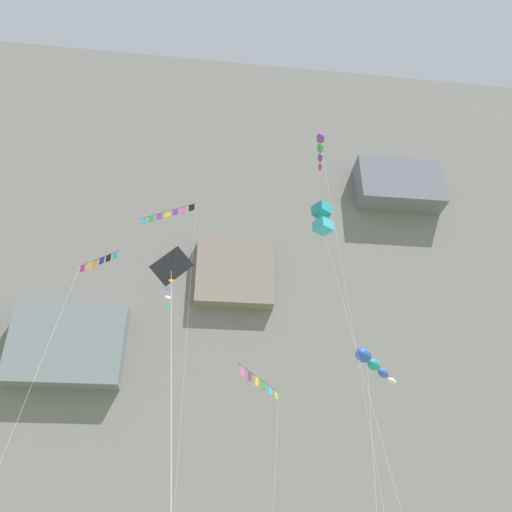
% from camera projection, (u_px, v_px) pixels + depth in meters
% --- Properties ---
extents(cliff_face, '(180.00, 33.81, 72.20)m').
position_uv_depth(cliff_face, '(227.00, 304.00, 79.33)').
color(cliff_face, slate).
rests_on(cliff_face, ground).
extents(kite_box_front_field, '(2.92, 5.14, 24.18)m').
position_uv_depth(kite_box_front_field, '(322.00, 219.00, 36.48)').
color(kite_box_front_field, teal).
rests_on(kite_box_front_field, ground).
extents(kite_banner_low_left, '(4.44, 4.91, 19.18)m').
position_uv_depth(kite_banner_low_left, '(92.00, 275.00, 32.66)').
color(kite_banner_low_left, black).
rests_on(kite_banner_low_left, ground).
extents(kite_banner_high_center, '(5.28, 3.63, 30.11)m').
position_uv_depth(kite_banner_high_center, '(168.00, 221.00, 47.16)').
color(kite_banner_high_center, black).
rests_on(kite_banner_high_center, ground).
extents(kite_banner_near_cliff, '(3.81, 6.74, 13.88)m').
position_uv_depth(kite_banner_near_cliff, '(261.00, 387.00, 38.00)').
color(kite_banner_near_cliff, black).
rests_on(kite_banner_near_cliff, ground).
extents(kite_windsock_mid_left, '(1.53, 8.90, 34.65)m').
position_uv_depth(kite_windsock_mid_left, '(320.00, 148.00, 46.46)').
color(kite_windsock_mid_left, purple).
rests_on(kite_windsock_mid_left, ground).
extents(kite_windsock_far_right, '(5.25, 8.06, 13.55)m').
position_uv_depth(kite_windsock_far_right, '(373.00, 364.00, 32.49)').
color(kite_windsock_far_right, blue).
rests_on(kite_windsock_far_right, ground).
extents(kite_diamond_mid_center, '(1.77, 6.02, 11.30)m').
position_uv_depth(kite_diamond_mid_center, '(172.00, 279.00, 16.15)').
color(kite_diamond_mid_center, black).
rests_on(kite_diamond_mid_center, ground).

